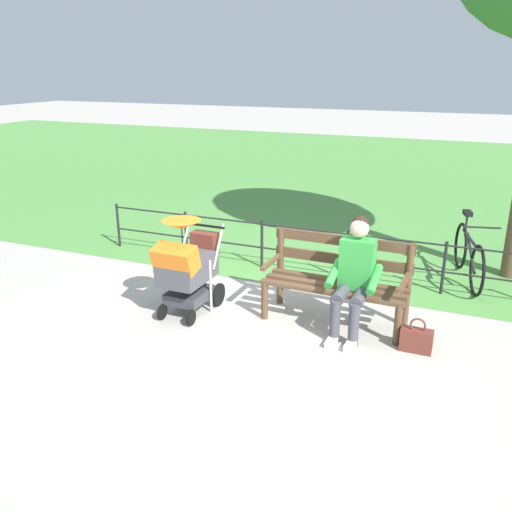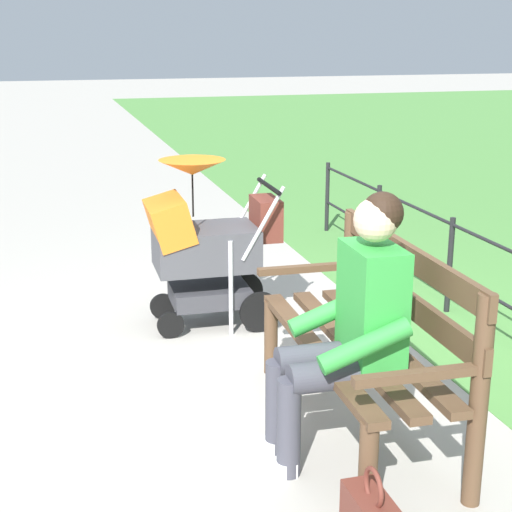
# 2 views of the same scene
# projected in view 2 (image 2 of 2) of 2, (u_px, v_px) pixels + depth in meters

# --- Properties ---
(ground_plane) EXTENTS (60.00, 60.00, 0.00)m
(ground_plane) POSITION_uv_depth(u_px,v_px,m) (298.00, 366.00, 4.71)
(ground_plane) COLOR #ADA89E
(park_bench) EXTENTS (1.61, 0.63, 0.96)m
(park_bench) POSITION_uv_depth(u_px,v_px,m) (372.00, 330.00, 3.86)
(park_bench) COLOR brown
(park_bench) RESTS_ON ground
(person_on_bench) EXTENTS (0.54, 0.74, 1.28)m
(person_on_bench) POSITION_uv_depth(u_px,v_px,m) (349.00, 322.00, 3.54)
(person_on_bench) COLOR #42424C
(person_on_bench) RESTS_ON ground
(stroller) EXTENTS (0.52, 0.90, 1.15)m
(stroller) POSITION_uv_depth(u_px,v_px,m) (205.00, 241.00, 5.22)
(stroller) COLOR black
(stroller) RESTS_ON ground
(park_fence) EXTENTS (6.21, 0.04, 0.70)m
(park_fence) POSITION_uv_depth(u_px,v_px,m) (499.00, 283.00, 4.94)
(park_fence) COLOR black
(park_fence) RESTS_ON ground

